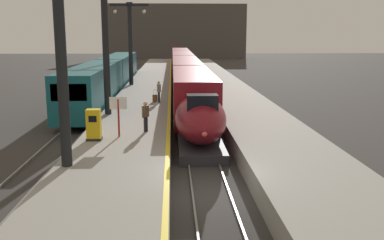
{
  "coord_description": "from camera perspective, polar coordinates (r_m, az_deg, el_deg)",
  "views": [
    {
      "loc": [
        -1.52,
        -16.77,
        6.43
      ],
      "look_at": [
        -0.47,
        6.89,
        1.8
      ],
      "focal_mm": 41.57,
      "sensor_mm": 36.0,
      "label": 1
    }
  ],
  "objects": [
    {
      "name": "departure_info_board",
      "position": [
        23.57,
        -9.44,
        1.45
      ],
      "size": [
        0.9,
        0.1,
        2.12
      ],
      "color": "maroon",
      "rests_on": "platform_left"
    },
    {
      "name": "platform_right",
      "position": [
        42.31,
        5.06,
        2.99
      ],
      "size": [
        4.8,
        110.0,
        1.05
      ],
      "primitive_type": "cube",
      "color": "gray",
      "rests_on": "ground"
    },
    {
      "name": "platform_left",
      "position": [
        42.02,
        -5.97,
        2.92
      ],
      "size": [
        4.8,
        110.0,
        1.05
      ],
      "primitive_type": "cube",
      "color": "gray",
      "rests_on": "ground"
    },
    {
      "name": "station_column_mid",
      "position": [
        30.22,
        -11.09,
        11.35
      ],
      "size": [
        4.0,
        0.68,
        9.4
      ],
      "color": "black",
      "rests_on": "platform_left"
    },
    {
      "name": "ground_plane",
      "position": [
        18.03,
        2.51,
        -9.84
      ],
      "size": [
        260.0,
        260.0,
        0.0
      ],
      "primitive_type": "plane",
      "color": "#33302D"
    },
    {
      "name": "regional_train_adjacent",
      "position": [
        47.02,
        -10.62,
        5.62
      ],
      "size": [
        2.85,
        36.6,
        3.8
      ],
      "color": "#145660",
      "rests_on": "ground"
    },
    {
      "name": "passenger_mid_platform",
      "position": [
        24.65,
        -5.98,
        0.74
      ],
      "size": [
        0.39,
        0.49,
        1.69
      ],
      "color": "#23232D",
      "rests_on": "platform_left"
    },
    {
      "name": "passenger_near_edge",
      "position": [
        35.22,
        -4.28,
        3.86
      ],
      "size": [
        0.33,
        0.55,
        1.69
      ],
      "color": "#23232D",
      "rests_on": "platform_left"
    },
    {
      "name": "terminus_back_wall",
      "position": [
        118.79,
        -1.84,
        11.32
      ],
      "size": [
        36.0,
        2.0,
        14.0
      ],
      "primitive_type": "cube",
      "color": "#4C4742",
      "rests_on": "ground"
    },
    {
      "name": "ticket_machine_yellow",
      "position": [
        23.2,
        -12.48,
        -0.74
      ],
      "size": [
        0.76,
        0.62,
        1.6
      ],
      "color": "yellow",
      "rests_on": "platform_left"
    },
    {
      "name": "rail_secondary_left",
      "position": [
        45.33,
        -11.83,
        2.74
      ],
      "size": [
        0.08,
        110.0,
        0.12
      ],
      "primitive_type": "cube",
      "color": "slate",
      "rests_on": "ground"
    },
    {
      "name": "rail_main_right",
      "position": [
        44.79,
        0.39,
        2.88
      ],
      "size": [
        0.08,
        110.0,
        0.12
      ],
      "primitive_type": "cube",
      "color": "slate",
      "rests_on": "ground"
    },
    {
      "name": "rail_main_left",
      "position": [
        44.74,
        -1.53,
        2.86
      ],
      "size": [
        0.08,
        110.0,
        0.12
      ],
      "primitive_type": "cube",
      "color": "slate",
      "rests_on": "ground"
    },
    {
      "name": "rolling_suitcase",
      "position": [
        35.57,
        -4.76,
        2.81
      ],
      "size": [
        0.4,
        0.22,
        0.98
      ],
      "color": "brown",
      "rests_on": "platform_left"
    },
    {
      "name": "rail_secondary_right",
      "position": [
        45.11,
        -9.95,
        2.77
      ],
      "size": [
        0.08,
        110.0,
        0.12
      ],
      "primitive_type": "cube",
      "color": "slate",
      "rests_on": "ground"
    },
    {
      "name": "station_column_near",
      "position": [
        18.39,
        -16.54,
        12.54
      ],
      "size": [
        4.0,
        0.68,
        9.87
      ],
      "color": "black",
      "rests_on": "platform_left"
    },
    {
      "name": "station_column_far",
      "position": [
        47.72,
        -7.94,
        10.71
      ],
      "size": [
        4.0,
        0.68,
        8.54
      ],
      "color": "black",
      "rests_on": "platform_left"
    },
    {
      "name": "highspeed_train_main",
      "position": [
        57.68,
        -1.03,
        6.62
      ],
      "size": [
        2.92,
        75.18,
        3.6
      ],
      "color": "maroon",
      "rests_on": "ground"
    },
    {
      "name": "platform_left_safety_stripe",
      "position": [
        41.87,
        -2.86,
        3.66
      ],
      "size": [
        0.2,
        107.8,
        0.01
      ],
      "primitive_type": "cube",
      "color": "yellow",
      "rests_on": "platform_left"
    }
  ]
}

